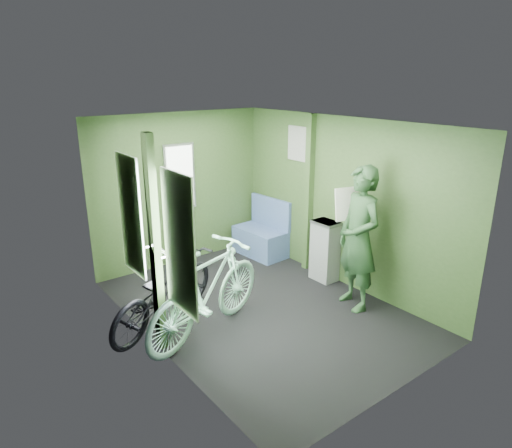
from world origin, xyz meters
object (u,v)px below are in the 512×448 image
(waste_box, at_px, (325,251))
(bench_seat, at_px, (261,238))
(bicycle_black, at_px, (167,325))
(bicycle_mint, at_px, (209,334))
(passenger, at_px, (359,239))

(waste_box, bearing_deg, bench_seat, 95.02)
(bicycle_black, distance_m, bench_seat, 2.53)
(bicycle_mint, relative_size, waste_box, 2.09)
(passenger, distance_m, waste_box, 0.95)
(bicycle_black, xyz_separation_m, waste_box, (2.38, -0.22, 0.44))
(bicycle_black, relative_size, waste_box, 1.97)
(bicycle_black, xyz_separation_m, bench_seat, (2.27, 1.09, 0.27))
(bicycle_mint, xyz_separation_m, passenger, (1.84, -0.54, 0.91))
(bicycle_mint, xyz_separation_m, bench_seat, (1.98, 1.56, 0.27))
(bicycle_mint, bearing_deg, passenger, -124.00)
(bicycle_black, distance_m, passenger, 2.52)
(bench_seat, bearing_deg, bicycle_black, -158.28)
(bicycle_mint, distance_m, passenger, 2.12)
(bench_seat, bearing_deg, passenger, -97.84)
(bicycle_black, distance_m, waste_box, 2.43)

